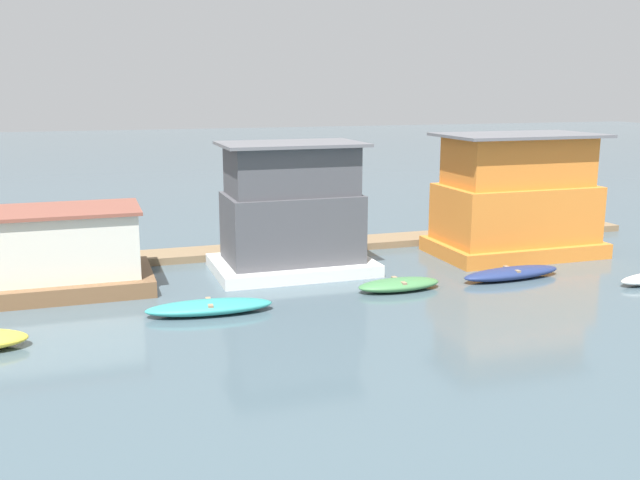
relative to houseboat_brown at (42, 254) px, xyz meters
The scene contains 9 objects.
ground_plane 9.95m from the houseboat_brown, ahead, with size 200.00×200.00×0.00m, color #475B66.
dock_walkway 10.52m from the houseboat_brown, 19.26° to the left, with size 33.80×1.82×0.30m, color #846B4C.
houseboat_brown is the anchor object (origin of this frame).
houseboat_white 9.11m from the houseboat_brown, ahead, with size 6.08×4.16×5.00m.
houseboat_orange 18.94m from the houseboat_brown, ahead, with size 6.89×4.19×5.15m.
dinghy_teal 6.74m from the houseboat_brown, 40.22° to the right, with size 4.09×1.48×0.44m.
dinghy_green 12.52m from the houseboat_brown, 17.37° to the right, with size 3.08×1.23×0.42m.
dinghy_navy 16.98m from the houseboat_brown, 12.48° to the right, with size 4.22×1.36×0.44m.
mooring_post_near_right 8.64m from the houseboat_brown, 15.36° to the left, with size 0.30×0.30×1.62m, color brown.
Camera 1 is at (-8.25, -25.93, 7.03)m, focal length 40.00 mm.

